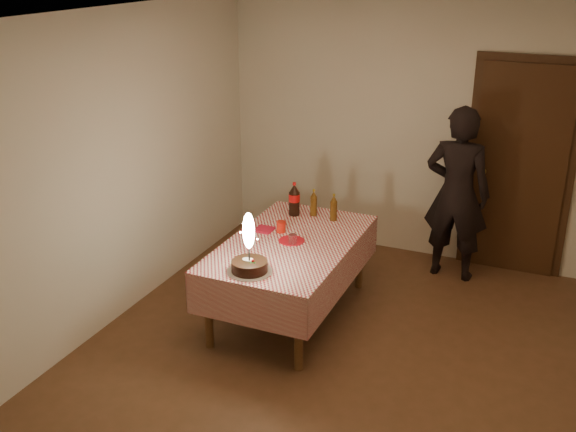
% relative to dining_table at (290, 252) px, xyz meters
% --- Properties ---
extents(ground, '(4.00, 4.50, 0.01)m').
position_rel_dining_table_xyz_m(ground, '(0.64, -0.50, -0.60)').
color(ground, brown).
rests_on(ground, ground).
extents(room_shell, '(4.04, 4.54, 2.62)m').
position_rel_dining_table_xyz_m(room_shell, '(0.67, -0.43, 1.05)').
color(room_shell, beige).
rests_on(room_shell, ground).
extents(dining_table, '(1.02, 1.72, 0.70)m').
position_rel_dining_table_xyz_m(dining_table, '(0.00, 0.00, 0.00)').
color(dining_table, brown).
rests_on(dining_table, ground).
extents(birthday_cake, '(0.35, 0.35, 0.48)m').
position_rel_dining_table_xyz_m(birthday_cake, '(-0.06, -0.64, 0.21)').
color(birthday_cake, white).
rests_on(birthday_cake, dining_table).
extents(red_plate, '(0.22, 0.22, 0.01)m').
position_rel_dining_table_xyz_m(red_plate, '(0.00, 0.02, 0.10)').
color(red_plate, red).
rests_on(red_plate, dining_table).
extents(red_cup, '(0.08, 0.08, 0.10)m').
position_rel_dining_table_xyz_m(red_cup, '(-0.16, 0.16, 0.14)').
color(red_cup, red).
rests_on(red_cup, dining_table).
extents(clear_cup, '(0.07, 0.07, 0.09)m').
position_rel_dining_table_xyz_m(clear_cup, '(0.04, -0.04, 0.14)').
color(clear_cup, silver).
rests_on(clear_cup, dining_table).
extents(napkin_stack, '(0.15, 0.15, 0.02)m').
position_rel_dining_table_xyz_m(napkin_stack, '(-0.31, 0.13, 0.10)').
color(napkin_stack, '#B0142B').
rests_on(napkin_stack, dining_table).
extents(cola_bottle, '(0.10, 0.10, 0.32)m').
position_rel_dining_table_xyz_m(cola_bottle, '(-0.21, 0.59, 0.25)').
color(cola_bottle, black).
rests_on(cola_bottle, dining_table).
extents(amber_bottle_left, '(0.06, 0.06, 0.25)m').
position_rel_dining_table_xyz_m(amber_bottle_left, '(-0.05, 0.65, 0.21)').
color(amber_bottle_left, '#53320E').
rests_on(amber_bottle_left, dining_table).
extents(amber_bottle_right, '(0.06, 0.06, 0.25)m').
position_rel_dining_table_xyz_m(amber_bottle_right, '(0.17, 0.61, 0.21)').
color(amber_bottle_right, '#53320E').
rests_on(amber_bottle_right, dining_table).
extents(photographer, '(0.64, 0.47, 1.70)m').
position_rel_dining_table_xyz_m(photographer, '(1.13, 1.35, 0.25)').
color(photographer, black).
rests_on(photographer, ground).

